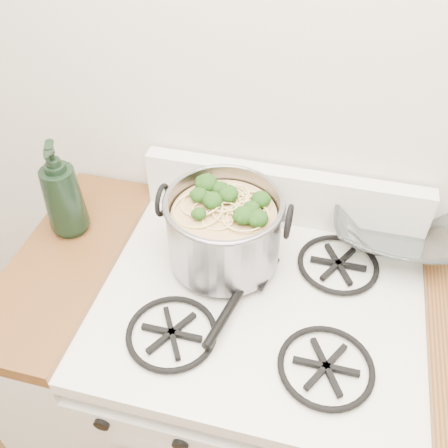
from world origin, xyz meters
TOP-DOWN VIEW (x-y plane):
  - gas_range at (0.00, 1.26)m, footprint 0.76×0.66m
  - counter_left at (-0.51, 1.26)m, footprint 0.25×0.65m
  - stock_pot at (-0.11, 1.36)m, footprint 0.31×0.28m
  - spatula at (-0.03, 1.33)m, footprint 0.35×0.36m
  - glass_bowl at (0.30, 1.54)m, footprint 0.14×0.14m
  - bottle at (-0.53, 1.36)m, footprint 0.14×0.14m

SIDE VIEW (x-z plane):
  - gas_range at x=0.00m, z-range -0.03..0.90m
  - counter_left at x=-0.51m, z-range 0.00..0.92m
  - spatula at x=-0.03m, z-range 0.92..0.95m
  - glass_bowl at x=0.30m, z-range 0.92..0.96m
  - stock_pot at x=-0.11m, z-range 0.92..1.11m
  - bottle at x=-0.53m, z-range 0.92..1.19m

